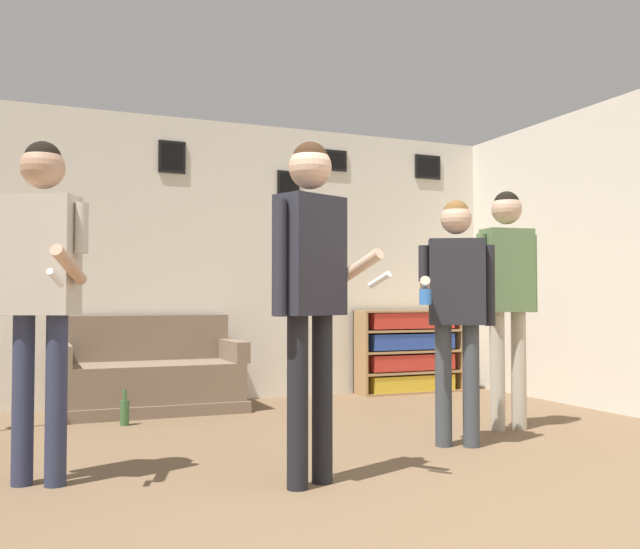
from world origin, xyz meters
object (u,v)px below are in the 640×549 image
(bottle_on_floor, at_px, (125,412))
(person_watcher_holding_cup, at_px, (457,295))
(person_player_foreground_left, at_px, (41,269))
(couch, at_px, (150,378))
(bookshelf, at_px, (409,351))
(person_spectator_near_bookshelf, at_px, (507,281))
(person_player_foreground_center, at_px, (310,270))

(bottle_on_floor, bearing_deg, person_watcher_holding_cup, -40.62)
(person_player_foreground_left, bearing_deg, couch, 67.88)
(bookshelf, relative_size, person_spectator_near_bookshelf, 0.64)
(couch, height_order, bookshelf, bookshelf)
(person_player_foreground_left, bearing_deg, person_player_foreground_center, -22.73)
(couch, bearing_deg, person_player_foreground_left, -112.12)
(person_spectator_near_bookshelf, xyz_separation_m, bottle_on_floor, (-2.61, 1.28, -1.00))
(couch, bearing_deg, bottle_on_floor, -114.27)
(person_player_foreground_left, xyz_separation_m, person_spectator_near_bookshelf, (3.26, 0.38, -0.02))
(couch, height_order, person_player_foreground_left, person_player_foreground_left)
(person_player_foreground_left, distance_m, person_player_foreground_center, 1.41)
(bookshelf, height_order, person_player_foreground_center, person_player_foreground_center)
(person_player_foreground_center, bearing_deg, person_spectator_near_bookshelf, 25.28)
(person_player_foreground_center, bearing_deg, bottle_on_floor, 106.75)
(person_player_foreground_center, height_order, bottle_on_floor, person_player_foreground_center)
(person_player_foreground_left, xyz_separation_m, person_player_foreground_center, (1.30, -0.55, -0.00))
(person_player_foreground_center, distance_m, bottle_on_floor, 2.51)
(person_spectator_near_bookshelf, bearing_deg, bookshelf, 80.14)
(couch, bearing_deg, person_watcher_holding_cup, -54.74)
(person_player_foreground_left, xyz_separation_m, person_watcher_holding_cup, (2.57, 0.00, -0.13))
(person_player_foreground_left, distance_m, bottle_on_floor, 2.04)
(couch, relative_size, person_player_foreground_center, 0.87)
(couch, relative_size, bottle_on_floor, 5.74)
(couch, bearing_deg, person_player_foreground_center, -82.67)
(person_watcher_holding_cup, distance_m, bottle_on_floor, 2.68)
(person_spectator_near_bookshelf, relative_size, bottle_on_floor, 6.52)
(person_player_foreground_left, relative_size, person_watcher_holding_cup, 1.11)
(person_watcher_holding_cup, bearing_deg, person_spectator_near_bookshelf, 28.27)
(bookshelf, xyz_separation_m, person_spectator_near_bookshelf, (-0.37, -2.13, 0.68))
(couch, distance_m, bookshelf, 2.70)
(bookshelf, relative_size, person_player_foreground_left, 0.63)
(bookshelf, relative_size, bottle_on_floor, 4.19)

